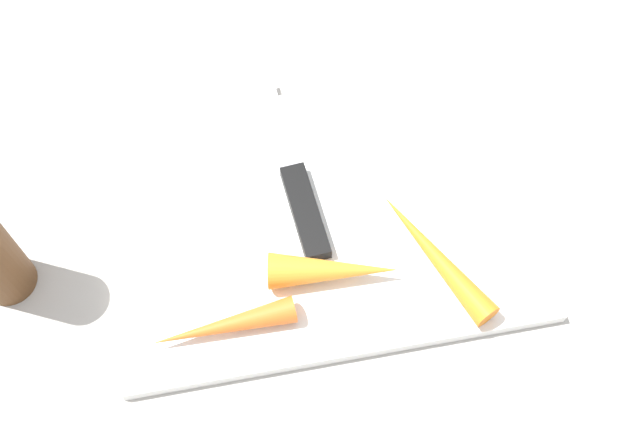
% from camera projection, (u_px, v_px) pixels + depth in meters
% --- Properties ---
extents(ground_plane, '(1.40, 1.40, 0.00)m').
position_uv_depth(ground_plane, '(320.00, 219.00, 0.69)').
color(ground_plane, '#ADA8A0').
extents(cutting_board, '(0.36, 0.26, 0.01)m').
position_uv_depth(cutting_board, '(320.00, 216.00, 0.68)').
color(cutting_board, white).
rests_on(cutting_board, ground_plane).
extents(knife, '(0.04, 0.20, 0.01)m').
position_uv_depth(knife, '(302.00, 204.00, 0.68)').
color(knife, '#B7B7BC').
rests_on(knife, cutting_board).
extents(carrot_shortest, '(0.11, 0.05, 0.03)m').
position_uv_depth(carrot_shortest, '(333.00, 271.00, 0.64)').
color(carrot_shortest, orange).
rests_on(carrot_shortest, cutting_board).
extents(carrot_longest, '(0.08, 0.13, 0.02)m').
position_uv_depth(carrot_longest, '(434.00, 254.00, 0.65)').
color(carrot_longest, orange).
rests_on(carrot_longest, cutting_board).
extents(carrot_medium, '(0.12, 0.03, 0.02)m').
position_uv_depth(carrot_medium, '(223.00, 326.00, 0.62)').
color(carrot_medium, orange).
rests_on(carrot_medium, cutting_board).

